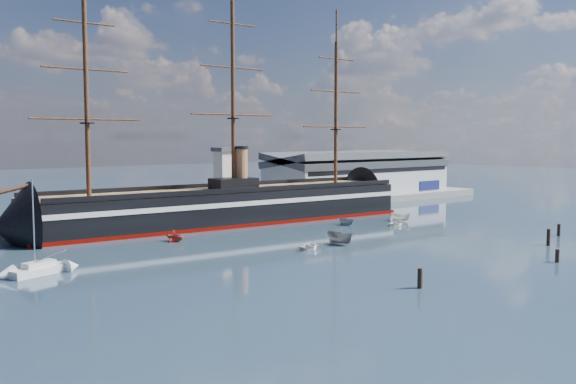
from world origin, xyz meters
TOP-DOWN VIEW (x-y plane):
  - ground at (0.00, 40.00)m, footprint 600.00×600.00m
  - quay at (10.00, 76.00)m, footprint 180.00×18.00m
  - warehouse at (58.00, 80.00)m, footprint 63.00×21.00m
  - quay_tower at (3.00, 73.00)m, footprint 5.00×5.00m
  - warship at (-7.04, 60.00)m, footprint 113.36×21.86m
  - sailboat at (-56.29, 32.00)m, footprint 8.96×4.88m
  - motorboat_a at (-4.92, 23.45)m, footprint 7.45×2.85m
  - motorboat_b at (-12.30, 22.74)m, footprint 1.88×3.60m
  - motorboat_c at (13.89, 40.94)m, footprint 5.02×2.16m
  - motorboat_d at (-26.80, 45.46)m, footprint 7.23×4.92m
  - motorboat_e at (21.99, 32.79)m, footprint 1.29×3.07m
  - motorboat_f at (28.47, 37.67)m, footprint 6.27×2.78m
  - piling_near_left at (-20.79, -7.81)m, footprint 0.64×0.64m
  - piling_near_mid at (9.51, -10.46)m, footprint 0.64×0.64m
  - piling_near_right at (23.20, -1.54)m, footprint 0.64×0.64m
  - piling_far_right at (35.49, 2.95)m, footprint 0.64×0.64m

SIDE VIEW (x-z plane):
  - ground at x=0.00m, z-range 0.00..0.00m
  - quay at x=10.00m, z-range -1.00..1.00m
  - motorboat_a at x=-4.92m, z-range -1.48..1.48m
  - motorboat_b at x=-12.30m, z-range -0.80..0.80m
  - motorboat_c at x=13.89m, z-range -0.98..0.98m
  - motorboat_d at x=-26.80m, z-range -1.22..1.22m
  - motorboat_e at x=21.99m, z-range -0.71..0.71m
  - motorboat_f at x=28.47m, z-range -1.22..1.22m
  - piling_near_left at x=-20.79m, z-range -1.68..1.68m
  - piling_near_mid at x=9.51m, z-range -1.40..1.40m
  - piling_near_right at x=23.20m, z-range -1.86..1.86m
  - piling_far_right at x=35.49m, z-range -1.54..1.54m
  - sailboat at x=-56.29m, z-range -6.00..7.75m
  - warship at x=-7.04m, z-range -22.93..31.01m
  - warehouse at x=58.00m, z-range 2.18..13.78m
  - quay_tower at x=3.00m, z-range 2.25..17.25m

